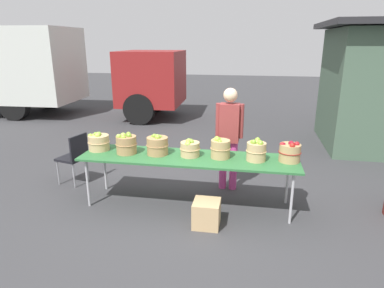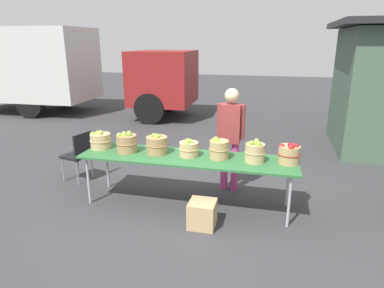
% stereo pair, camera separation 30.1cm
% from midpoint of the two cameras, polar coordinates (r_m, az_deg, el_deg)
% --- Properties ---
extents(ground_plane, '(40.00, 40.00, 0.00)m').
position_cam_midpoint_polar(ground_plane, '(5.09, -2.32, -10.18)').
color(ground_plane, '#38383A').
extents(market_table, '(3.10, 0.76, 0.75)m').
position_cam_midpoint_polar(market_table, '(4.81, -2.42, -2.57)').
color(market_table, '#2D6B38').
rests_on(market_table, ground).
extents(apple_basket_green_0, '(0.33, 0.33, 0.28)m').
position_cam_midpoint_polar(apple_basket_green_0, '(5.29, -17.12, 0.31)').
color(apple_basket_green_0, tan).
rests_on(apple_basket_green_0, market_table).
extents(apple_basket_green_1, '(0.31, 0.31, 0.31)m').
position_cam_midpoint_polar(apple_basket_green_1, '(5.02, -12.79, -0.04)').
color(apple_basket_green_1, '#A87F51').
rests_on(apple_basket_green_1, market_table).
extents(apple_basket_green_2, '(0.33, 0.33, 0.30)m').
position_cam_midpoint_polar(apple_basket_green_2, '(4.90, -7.64, -0.20)').
color(apple_basket_green_2, '#A87F51').
rests_on(apple_basket_green_2, market_table).
extents(apple_basket_green_3, '(0.29, 0.29, 0.25)m').
position_cam_midpoint_polar(apple_basket_green_3, '(4.79, -2.16, -0.75)').
color(apple_basket_green_3, tan).
rests_on(apple_basket_green_3, market_table).
extents(apple_basket_green_4, '(0.29, 0.29, 0.31)m').
position_cam_midpoint_polar(apple_basket_green_4, '(4.72, 2.98, -0.68)').
color(apple_basket_green_4, tan).
rests_on(apple_basket_green_4, market_table).
extents(apple_basket_green_5, '(0.28, 0.28, 0.31)m').
position_cam_midpoint_polar(apple_basket_green_5, '(4.66, 9.05, -1.11)').
color(apple_basket_green_5, tan).
rests_on(apple_basket_green_5, market_table).
extents(apple_basket_red_0, '(0.31, 0.31, 0.29)m').
position_cam_midpoint_polar(apple_basket_red_0, '(4.72, 14.51, -1.32)').
color(apple_basket_red_0, tan).
rests_on(apple_basket_red_0, market_table).
extents(vendor_adult, '(0.44, 0.22, 1.65)m').
position_cam_midpoint_polar(vendor_adult, '(5.30, 4.72, 2.15)').
color(vendor_adult, '#CC3F8C').
rests_on(vendor_adult, ground).
extents(box_truck, '(7.77, 2.43, 2.75)m').
position_cam_midpoint_polar(box_truck, '(12.10, -24.68, 11.55)').
color(box_truck, silver).
rests_on(box_truck, ground).
extents(folding_chair, '(0.48, 0.48, 0.86)m').
position_cam_midpoint_polar(folding_chair, '(6.01, -20.64, -1.74)').
color(folding_chair, black).
rests_on(folding_chair, ground).
extents(produce_crate, '(0.34, 0.34, 0.34)m').
position_cam_midpoint_polar(produce_crate, '(4.48, 0.52, -11.73)').
color(produce_crate, tan).
rests_on(produce_crate, ground).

